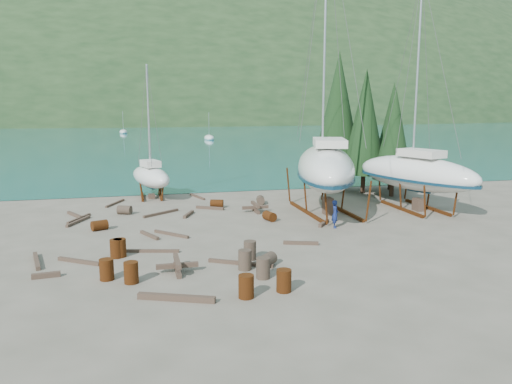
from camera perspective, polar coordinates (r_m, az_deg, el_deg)
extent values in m
plane|color=#5D5749|center=(26.72, -1.04, -5.48)|extent=(600.00, 600.00, 0.00)
plane|color=#176777|center=(340.26, -13.03, 8.35)|extent=(700.00, 700.00, 0.00)
ellipsoid|color=#1D351A|center=(345.26, -13.05, 8.37)|extent=(800.00, 360.00, 110.00)
cube|color=beige|center=(215.67, -17.83, 7.98)|extent=(6.00, 5.00, 4.00)
cube|color=#A54C2D|center=(215.63, -17.87, 8.73)|extent=(6.60, 5.60, 1.60)
cube|color=beige|center=(218.14, -4.48, 8.43)|extent=(6.00, 5.00, 4.00)
cube|color=#A54C2D|center=(218.09, -4.49, 9.17)|extent=(6.60, 5.60, 1.60)
cylinder|color=black|center=(41.83, 12.12, 0.99)|extent=(0.36, 0.36, 1.60)
cone|color=black|center=(41.38, 12.37, 7.85)|extent=(3.60, 3.60, 8.40)
cylinder|color=black|center=(40.79, 15.23, 0.48)|extent=(0.36, 0.36, 1.36)
cone|color=black|center=(40.34, 15.50, 6.44)|extent=(3.06, 3.06, 7.14)
cylinder|color=black|center=(42.99, 9.16, 1.48)|extent=(0.36, 0.36, 1.84)
cone|color=black|center=(42.56, 9.38, 9.17)|extent=(4.14, 4.14, 9.66)
cylinder|color=black|center=(44.09, 15.06, 1.21)|extent=(0.36, 0.36, 1.44)
cone|color=black|center=(43.68, 15.32, 7.06)|extent=(3.24, 3.24, 7.56)
ellipsoid|color=white|center=(106.51, -5.38, 6.16)|extent=(2.00, 5.00, 1.40)
cylinder|color=silver|center=(106.37, -5.41, 7.69)|extent=(0.08, 0.08, 5.00)
ellipsoid|color=white|center=(135.32, -14.91, 6.64)|extent=(2.00, 5.00, 1.40)
cylinder|color=silver|center=(135.21, -14.97, 7.85)|extent=(0.08, 0.08, 5.00)
ellipsoid|color=white|center=(33.25, 7.92, 2.81)|extent=(7.09, 12.72, 2.85)
cube|color=#0C2B3F|center=(32.82, 8.27, 1.00)|extent=(0.90, 2.17, 1.00)
cube|color=silver|center=(32.52, 8.39, 5.61)|extent=(2.97, 4.08, 0.50)
cylinder|color=silver|center=(33.93, 7.89, 17.95)|extent=(0.14, 0.14, 14.65)
cube|color=#592F0F|center=(33.30, 5.81, -2.29)|extent=(0.18, 6.72, 0.20)
cube|color=#592F0F|center=(34.20, 9.75, -2.06)|extent=(0.18, 6.72, 0.20)
cube|color=brown|center=(33.08, 8.21, -1.59)|extent=(0.50, 0.80, 1.13)
ellipsoid|color=white|center=(35.78, 17.81, 2.06)|extent=(5.87, 10.27, 2.33)
cube|color=#0C2B3F|center=(35.46, 18.17, 0.80)|extent=(0.80, 1.76, 1.00)
cube|color=silver|center=(35.21, 18.35, 4.23)|extent=(2.44, 3.31, 0.50)
cylinder|color=silver|center=(36.01, 18.00, 13.57)|extent=(0.14, 0.14, 11.85)
cube|color=#592F0F|center=(35.65, 16.23, -1.83)|extent=(0.18, 5.43, 0.20)
cube|color=#592F0F|center=(36.69, 18.95, -1.65)|extent=(0.18, 5.43, 0.20)
cube|color=brown|center=(35.69, 18.05, -1.38)|extent=(0.50, 0.80, 0.85)
ellipsoid|color=white|center=(39.53, -11.94, 1.72)|extent=(3.72, 6.65, 1.63)
cube|color=#0C2B3F|center=(39.27, -11.90, 1.13)|extent=(0.56, 1.17, 1.00)
cube|color=silver|center=(39.08, -11.98, 3.20)|extent=(1.59, 2.14, 0.50)
cylinder|color=silver|center=(39.48, -12.20, 8.58)|extent=(0.14, 0.14, 7.61)
cube|color=#592F0F|center=(39.75, -12.87, -0.51)|extent=(0.18, 3.49, 0.20)
cube|color=#592F0F|center=(39.80, -10.86, -0.43)|extent=(0.18, 3.49, 0.20)
cube|color=brown|center=(39.45, -11.85, -0.46)|extent=(0.50, 0.80, 0.32)
imported|color=navy|center=(29.49, 9.04, -2.50)|extent=(0.56, 0.69, 1.64)
cylinder|color=#592F0F|center=(24.44, -15.68, -6.24)|extent=(0.58, 0.58, 0.88)
cylinder|color=#2D2823|center=(22.36, 1.30, -7.77)|extent=(1.02, 1.04, 0.58)
cylinder|color=#592F0F|center=(30.04, -17.45, -3.65)|extent=(1.04, 0.88, 0.58)
cylinder|color=#592F0F|center=(18.81, -1.13, -10.74)|extent=(0.58, 0.58, 0.88)
cylinder|color=#592F0F|center=(35.08, -4.50, -1.33)|extent=(1.02, 0.83, 0.58)
cylinder|color=#2D2823|center=(23.27, -0.70, -6.67)|extent=(0.58, 0.58, 0.88)
cylinder|color=#592F0F|center=(31.01, 1.55, -2.78)|extent=(0.79, 1.00, 0.58)
cylinder|color=#592F0F|center=(19.42, 3.21, -10.08)|extent=(0.58, 0.58, 0.88)
cylinder|color=#592F0F|center=(24.51, -15.29, -6.18)|extent=(0.58, 0.58, 0.88)
cylinder|color=#2D2823|center=(33.98, -14.79, -1.99)|extent=(1.04, 0.88, 0.58)
cylinder|color=#592F0F|center=(20.89, -14.08, -8.92)|extent=(0.58, 0.58, 0.88)
cylinder|color=#2D2823|center=(36.30, 0.51, -0.92)|extent=(0.75, 0.98, 0.58)
cylinder|color=#592F0F|center=(21.53, -16.70, -8.48)|extent=(0.58, 0.58, 0.88)
cylinder|color=#2D2823|center=(21.88, -1.28, -7.76)|extent=(0.58, 0.58, 0.88)
cylinder|color=#2D2823|center=(20.81, 0.82, -8.69)|extent=(0.58, 0.58, 0.88)
cube|color=brown|center=(37.66, -15.80, -1.24)|extent=(1.29, 2.60, 0.14)
cube|color=brown|center=(30.25, 7.76, -3.56)|extent=(1.15, 1.37, 0.19)
cube|color=brown|center=(34.37, -20.03, -2.47)|extent=(1.12, 1.91, 0.19)
cube|color=brown|center=(25.01, -12.18, -6.60)|extent=(2.93, 0.88, 0.15)
cube|color=brown|center=(27.93, -12.08, -4.84)|extent=(0.98, 1.84, 0.17)
cube|color=brown|center=(22.61, -1.79, -8.13)|extent=(2.71, 1.70, 0.16)
cube|color=brown|center=(34.61, -5.30, -1.82)|extent=(1.84, 1.22, 0.19)
cube|color=brown|center=(25.89, 5.15, -5.82)|extent=(1.76, 0.76, 0.17)
cube|color=brown|center=(32.75, -7.72, -2.54)|extent=(0.89, 1.74, 0.19)
cube|color=brown|center=(39.15, -6.74, -0.52)|extent=(0.90, 2.59, 0.15)
cube|color=brown|center=(33.42, -10.79, -2.40)|extent=(2.41, 1.90, 0.16)
cube|color=brown|center=(27.97, -9.65, -4.76)|extent=(1.78, 1.95, 0.15)
cube|color=brown|center=(24.23, -19.59, -7.46)|extent=(1.98, 1.49, 0.17)
cube|color=brown|center=(22.73, -22.87, -8.76)|extent=(1.14, 0.34, 0.22)
cube|color=brown|center=(24.97, -23.79, -7.21)|extent=(0.73, 2.49, 0.18)
cube|color=brown|center=(33.23, -19.57, -2.88)|extent=(1.22, 2.50, 0.15)
cube|color=brown|center=(18.88, -9.10, -11.85)|extent=(2.79, 1.34, 0.23)
cube|color=brown|center=(32.44, -19.63, -3.17)|extent=(1.23, 2.51, 0.16)
cube|color=brown|center=(21.90, -8.98, -8.80)|extent=(0.20, 1.80, 0.20)
cube|color=brown|center=(21.84, -8.99, -8.30)|extent=(1.80, 0.20, 0.20)
cube|color=brown|center=(21.78, -9.00, -7.80)|extent=(0.20, 1.80, 0.20)
cube|color=brown|center=(33.67, -0.08, -2.10)|extent=(0.20, 1.80, 0.20)
cube|color=brown|center=(33.63, -0.08, -1.77)|extent=(1.80, 0.20, 0.20)
cube|color=brown|center=(33.59, -0.08, -1.43)|extent=(0.20, 1.80, 0.20)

